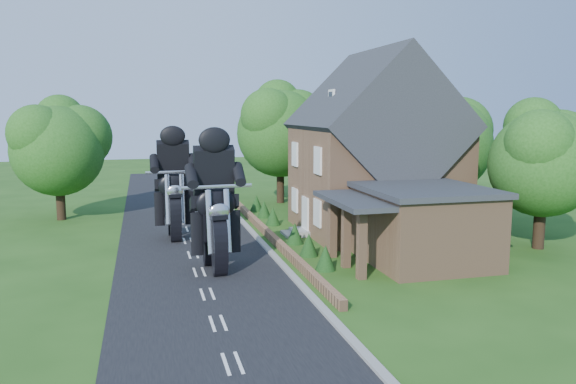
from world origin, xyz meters
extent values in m
plane|color=#224914|center=(0.00, 0.00, 0.00)|extent=(120.00, 120.00, 0.00)
cube|color=black|center=(0.00, 0.00, 0.01)|extent=(7.00, 80.00, 0.02)
cube|color=gray|center=(3.65, 0.00, 0.06)|extent=(0.30, 80.00, 0.12)
cube|color=#956B4C|center=(4.30, 5.00, 0.20)|extent=(0.30, 22.00, 0.40)
cube|color=#956B4C|center=(10.50, 6.00, 3.00)|extent=(8.00, 8.00, 6.00)
cube|color=#27292E|center=(10.50, 6.00, 6.00)|extent=(8.48, 8.64, 8.48)
cube|color=#956B4C|center=(12.50, 6.00, 9.20)|extent=(0.60, 0.90, 1.60)
cube|color=white|center=(7.90, 6.00, 7.50)|extent=(0.12, 0.80, 0.90)
cube|color=black|center=(7.84, 6.00, 7.50)|extent=(0.04, 0.55, 0.65)
cube|color=white|center=(6.44, 6.00, 1.05)|extent=(0.10, 1.10, 2.10)
cube|color=gray|center=(6.10, 6.00, 0.15)|extent=(0.80, 1.60, 0.30)
cube|color=gray|center=(5.60, 6.00, 0.07)|extent=(0.80, 1.60, 0.15)
cube|color=white|center=(6.44, 3.80, 1.60)|extent=(0.10, 1.10, 1.40)
cube|color=black|center=(6.42, 3.80, 1.60)|extent=(0.04, 0.92, 1.22)
cube|color=white|center=(6.44, 8.20, 1.60)|extent=(0.10, 1.10, 1.40)
cube|color=black|center=(6.42, 8.20, 1.60)|extent=(0.04, 0.92, 1.22)
cube|color=white|center=(6.44, 3.80, 4.30)|extent=(0.10, 1.10, 1.40)
cube|color=black|center=(6.42, 3.80, 4.30)|extent=(0.04, 0.92, 1.22)
cube|color=white|center=(6.44, 8.20, 4.30)|extent=(0.10, 1.10, 1.40)
cube|color=black|center=(6.42, 8.20, 4.30)|extent=(0.04, 0.92, 1.22)
cube|color=#956B4C|center=(10.00, -0.80, 1.60)|extent=(5.00, 5.60, 3.20)
cube|color=#27292E|center=(10.00, -0.80, 3.32)|extent=(5.30, 5.94, 0.24)
cube|color=#27292E|center=(6.90, -0.80, 2.95)|extent=(2.60, 5.32, 0.22)
cube|color=#956B4C|center=(6.30, -2.60, 1.40)|extent=(0.35, 0.35, 2.80)
cube|color=#956B4C|center=(6.30, -0.80, 1.40)|extent=(0.35, 0.35, 2.80)
cube|color=#956B4C|center=(6.30, 1.00, 1.40)|extent=(0.35, 0.35, 2.80)
cylinder|color=black|center=(17.00, 0.00, 1.40)|extent=(0.56, 0.56, 2.80)
sphere|color=#1E4E16|center=(17.00, 0.00, 4.23)|extent=(5.20, 5.20, 5.20)
sphere|color=#1E4E16|center=(18.17, 0.52, 5.01)|extent=(3.74, 3.74, 3.74)
sphere|color=#1E4E16|center=(16.09, -0.78, 5.27)|extent=(3.22, 3.22, 3.22)
sphere|color=#1E4E16|center=(17.10, 1.04, 6.05)|extent=(2.86, 2.86, 2.86)
cylinder|color=black|center=(16.50, 8.50, 1.50)|extent=(0.56, 0.56, 3.00)
sphere|color=#1E4E16|center=(16.50, 8.50, 4.65)|extent=(6.00, 6.00, 6.00)
sphere|color=#1E4E16|center=(17.85, 9.10, 5.55)|extent=(4.32, 4.32, 4.32)
sphere|color=#1E4E16|center=(15.45, 7.60, 5.85)|extent=(3.72, 3.72, 3.72)
sphere|color=#1E4E16|center=(16.60, 9.70, 6.75)|extent=(3.30, 3.30, 3.30)
cylinder|color=black|center=(14.00, 16.00, 1.80)|extent=(0.56, 0.56, 3.60)
sphere|color=#1E4E16|center=(14.00, 16.00, 5.58)|extent=(7.20, 7.20, 7.20)
sphere|color=#1E4E16|center=(15.62, 16.72, 6.66)|extent=(5.18, 5.18, 5.18)
sphere|color=#1E4E16|center=(12.74, 14.92, 7.02)|extent=(4.46, 4.46, 4.46)
sphere|color=#1E4E16|center=(14.10, 17.44, 8.10)|extent=(3.96, 3.96, 3.96)
cylinder|color=black|center=(8.00, 17.00, 1.70)|extent=(0.56, 0.56, 3.40)
sphere|color=#1E4E16|center=(8.00, 17.00, 5.16)|extent=(6.40, 6.40, 6.40)
sphere|color=#1E4E16|center=(9.44, 17.64, 6.12)|extent=(4.61, 4.61, 4.61)
sphere|color=#1E4E16|center=(6.88, 16.04, 6.44)|extent=(3.97, 3.97, 3.97)
sphere|color=#1E4E16|center=(8.10, 18.28, 7.40)|extent=(3.52, 3.52, 3.52)
cylinder|color=black|center=(-7.00, 14.00, 1.40)|extent=(0.56, 0.56, 2.80)
sphere|color=#1E4E16|center=(-7.00, 14.00, 4.34)|extent=(5.60, 5.60, 5.60)
sphere|color=#1E4E16|center=(-5.74, 14.56, 5.18)|extent=(4.03, 4.03, 4.03)
sphere|color=#1E4E16|center=(-7.98, 13.16, 5.46)|extent=(3.47, 3.47, 3.47)
sphere|color=#1E4E16|center=(-6.90, 15.12, 6.30)|extent=(3.08, 3.08, 3.08)
cone|color=#123510|center=(5.30, -1.00, 0.55)|extent=(0.90, 0.90, 1.10)
cone|color=#123510|center=(5.30, 1.50, 0.55)|extent=(0.90, 0.90, 1.10)
cone|color=#123510|center=(5.30, 4.00, 0.55)|extent=(0.90, 0.90, 1.10)
cone|color=#123510|center=(5.30, 9.00, 0.55)|extent=(0.90, 0.90, 1.10)
cone|color=#123510|center=(5.30, 11.50, 0.55)|extent=(0.90, 0.90, 1.10)
cone|color=#123510|center=(5.30, 14.00, 0.55)|extent=(0.90, 0.90, 1.10)
camera|label=1|loc=(-2.15, -23.26, 6.76)|focal=35.00mm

